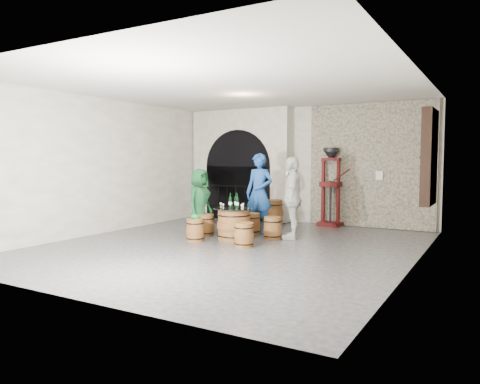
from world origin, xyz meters
The scene contains 31 objects.
ground centered at (0.00, 0.00, 0.00)m, with size 8.00×8.00×0.00m, color #2A2A2D.
wall_back centered at (0.00, 4.00, 1.60)m, with size 8.00×8.00×0.00m, color silver.
wall_front centered at (0.00, -4.00, 1.60)m, with size 8.00×8.00×0.00m, color silver.
wall_left centered at (-3.50, 0.00, 1.60)m, with size 8.00×8.00×0.00m, color silver.
wall_right centered at (3.50, 0.00, 1.60)m, with size 8.00×8.00×0.00m, color silver.
ceiling centered at (0.00, 0.00, 3.20)m, with size 8.00×8.00×0.00m, color beige.
stone_facing_panel centered at (1.80, 3.94, 1.60)m, with size 3.20×0.12×3.18m, color gray.
arched_opening centered at (-1.90, 3.74, 1.58)m, with size 3.10×0.60×3.19m.
shuttered_window centered at (3.38, 2.40, 1.80)m, with size 0.23×1.10×2.00m.
barrel_table centered at (-0.32, 0.64, 0.35)m, with size 0.90×0.90×0.70m.
barrel_stool_left centered at (-1.16, 0.78, 0.25)m, with size 0.40×0.40×0.50m.
barrel_stool_far centered at (-0.33, 1.49, 0.25)m, with size 0.40×0.40×0.50m.
barrel_stool_right centered at (0.38, 1.13, 0.25)m, with size 0.40×0.40×0.50m.
barrel_stool_near_right centered at (0.27, 0.03, 0.25)m, with size 0.40×0.40×0.50m.
barrel_stool_near_left centered at (-0.94, 0.06, 0.25)m, with size 0.40×0.40×0.50m.
green_cap centered at (-0.94, 0.06, 0.53)m, with size 0.23×0.18×0.10m.
person_green centered at (-1.36, 0.82, 0.77)m, with size 0.75×0.49×1.54m, color #124220.
person_blue centered at (-0.33, 1.86, 0.95)m, with size 0.69×0.46×1.90m, color navy.
person_white centered at (0.74, 1.38, 0.91)m, with size 1.06×0.44×1.82m, color silver.
wine_bottle_left centered at (-0.40, 0.63, 0.83)m, with size 0.08×0.08×0.32m.
wine_bottle_center centered at (-0.23, 0.63, 0.83)m, with size 0.08×0.08×0.32m.
wine_bottle_right centered at (-0.35, 0.78, 0.83)m, with size 0.08×0.08×0.32m.
tasting_glass_a centered at (-0.52, 0.52, 0.75)m, with size 0.05×0.05×0.10m, color #A66820, non-canonical shape.
tasting_glass_b centered at (-0.11, 0.62, 0.75)m, with size 0.05×0.05×0.10m, color #A66820, non-canonical shape.
tasting_glass_c centered at (-0.49, 0.82, 0.75)m, with size 0.05×0.05×0.10m, color #A66820, non-canonical shape.
tasting_glass_d centered at (-0.20, 0.83, 0.75)m, with size 0.05×0.05×0.10m, color #A66820, non-canonical shape.
tasting_glass_e centered at (-0.01, 0.48, 0.75)m, with size 0.05×0.05×0.10m, color #A66820, non-canonical shape.
tasting_glass_f centered at (-0.68, 0.68, 0.75)m, with size 0.05×0.05×0.10m, color #A66820, non-canonical shape.
side_barrel centered at (-0.56, 3.15, 0.33)m, with size 0.50×0.50×0.67m.
corking_press centered at (0.84, 3.66, 1.19)m, with size 0.86×0.53×2.05m.
control_box centered at (2.05, 3.86, 1.35)m, with size 0.18×0.10×0.22m, color silver.
Camera 1 is at (4.70, -7.82, 1.77)m, focal length 34.00 mm.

